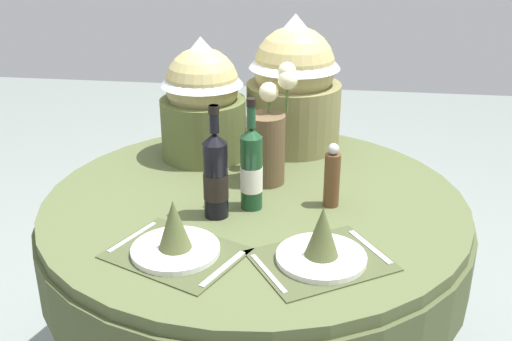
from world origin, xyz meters
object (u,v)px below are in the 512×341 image
Objects in this scene: dining_table at (255,238)px; wine_bottle_centre at (216,175)px; place_setting_left at (175,238)px; gift_tub_back_centre at (294,79)px; wine_bottle_left at (252,168)px; gift_tub_back_left at (202,95)px; flower_vase at (268,136)px; place_setting_right at (322,246)px; pepper_mill at (332,177)px.

dining_table is 3.96× the size of wine_bottle_centre.
wine_bottle_centre is at bearing 73.92° from place_setting_left.
dining_table is 0.64m from gift_tub_back_centre.
place_setting_left is at bearing -106.20° from gift_tub_back_centre.
gift_tub_back_left is (-0.24, 0.40, 0.10)m from wine_bottle_left.
gift_tub_back_left is at bearing 95.79° from place_setting_left.
place_setting_left is 0.26m from wine_bottle_centre.
wine_bottle_left is at bearing -59.31° from gift_tub_back_left.
gift_tub_back_left is at bearing 125.39° from dining_table.
place_setting_left is 0.55m from flower_vase.
wine_bottle_left is at bearing 61.12° from place_setting_left.
place_setting_right is 0.96× the size of gift_tub_back_left.
place_setting_right is 0.54m from flower_vase.
dining_table is 0.34m from flower_vase.
wine_bottle_centre is at bearing -106.24° from gift_tub_back_centre.
dining_table is at bearing 54.69° from wine_bottle_centre.
wine_bottle_left is (-0.22, 0.29, 0.09)m from place_setting_right.
place_setting_left is (-0.16, -0.37, 0.20)m from dining_table.
place_setting_right is at bearing -80.32° from gift_tub_back_centre.
gift_tub_back_left is at bearing 143.60° from pepper_mill.
place_setting_left is at bearing -139.52° from pepper_mill.
flower_vase is at bearing -99.43° from gift_tub_back_centre.
place_setting_right is 0.88m from gift_tub_back_centre.
gift_tub_back_left is (-0.24, 0.33, 0.38)m from dining_table.
place_setting_left is 0.82× the size of gift_tub_back_centre.
wine_bottle_left is 0.57m from gift_tub_back_centre.
gift_tub_back_left is at bearing 106.42° from wine_bottle_centre.
place_setting_right is 0.85m from gift_tub_back_left.
pepper_mill is (0.24, 0.05, -0.04)m from wine_bottle_left.
gift_tub_back_centre is (0.18, 0.62, 0.13)m from wine_bottle_centre.
flower_vase is at bearing 65.91° from wine_bottle_centre.
flower_vase reaches higher than pepper_mill.
pepper_mill is at bearing -36.47° from flower_vase.
wine_bottle_centre is (-0.32, 0.22, 0.09)m from place_setting_right.
gift_tub_back_centre is at bearing 73.80° from place_setting_left.
pepper_mill is 0.61m from gift_tub_back_left.
flower_vase is at bearing -36.33° from gift_tub_back_left.
pepper_mill is 0.56m from gift_tub_back_centre.
flower_vase is 0.30m from wine_bottle_centre.
place_setting_left is at bearing -110.54° from flower_vase.
gift_tub_back_left is at bearing 120.69° from wine_bottle_left.
gift_tub_back_left reaches higher than wine_bottle_left.
flower_vase is at bearing 79.28° from dining_table.
gift_tub_back_centre is at bearing 99.68° from place_setting_right.
dining_table is 3.92× the size of wine_bottle_left.
dining_table is 0.35m from pepper_mill.
wine_bottle_left is at bearing 34.77° from wine_bottle_centre.
dining_table is 3.44× the size of flower_vase.
place_setting_right is (0.39, 0.01, 0.00)m from place_setting_left.
wine_bottle_centre is at bearing 146.04° from place_setting_right.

